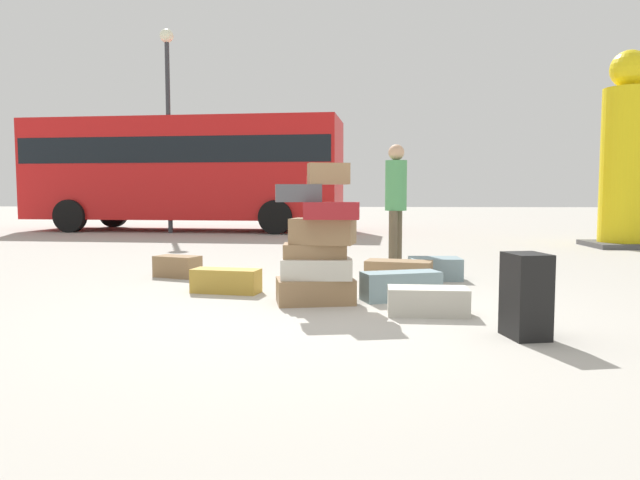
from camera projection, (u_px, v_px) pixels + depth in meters
ground_plane at (328, 314)px, 5.25m from camera, size 80.00×80.00×0.00m
suitcase_tower at (318, 250)px, 5.73m from camera, size 0.84×0.58×1.38m
suitcase_slate_right_side at (401, 286)px, 5.94m from camera, size 0.85×0.53×0.29m
suitcase_brown_foreground_near at (178, 266)px, 7.56m from camera, size 0.64×0.48×0.27m
suitcase_cream_behind_tower at (428, 301)px, 5.22m from camera, size 0.72×0.37×0.25m
suitcase_black_white_trunk at (526, 296)px, 4.38m from camera, size 0.33×0.39×0.64m
suitcase_slate_upright_blue at (435, 269)px, 7.35m from camera, size 0.64×0.46×0.27m
suitcase_tan_foreground_far at (226, 281)px, 6.37m from camera, size 0.77×0.41×0.26m
suitcase_brown_left_side at (399, 273)px, 6.91m from camera, size 0.83×0.53×0.29m
person_bearded_onlooker at (396, 196)px, 8.12m from camera, size 0.30×0.32×1.76m
person_tourist_with_camera at (314, 199)px, 11.39m from camera, size 0.30×0.34×1.64m
yellow_dummy_statue at (626, 161)px, 11.63m from camera, size 1.32×1.32×3.88m
parked_bus at (186, 167)px, 16.84m from camera, size 9.05×3.25×3.15m
lamp_post at (168, 99)px, 15.55m from camera, size 0.36×0.36×5.40m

